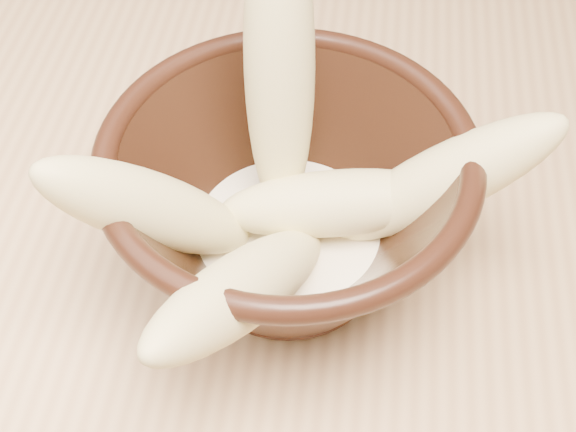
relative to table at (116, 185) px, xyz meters
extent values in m
cube|color=tan|center=(0.00, 0.00, 0.06)|extent=(1.20, 0.80, 0.04)
cylinder|color=black|center=(0.16, -0.12, 0.08)|extent=(0.09, 0.09, 0.01)
cylinder|color=black|center=(0.16, -0.12, 0.11)|extent=(0.09, 0.09, 0.01)
torus|color=black|center=(0.16, -0.12, 0.18)|extent=(0.21, 0.21, 0.01)
cylinder|color=beige|center=(0.16, -0.12, 0.12)|extent=(0.12, 0.12, 0.02)
ellipsoid|color=#D8C980|center=(0.15, -0.09, 0.21)|extent=(0.05, 0.09, 0.19)
ellipsoid|color=#D8C980|center=(0.09, -0.16, 0.17)|extent=(0.13, 0.10, 0.13)
ellipsoid|color=#D8C980|center=(0.24, -0.11, 0.16)|extent=(0.14, 0.06, 0.12)
ellipsoid|color=#D8C980|center=(0.18, -0.12, 0.15)|extent=(0.14, 0.06, 0.05)
ellipsoid|color=#D8C980|center=(0.14, -0.19, 0.16)|extent=(0.10, 0.16, 0.11)
camera|label=1|loc=(0.19, -0.41, 0.49)|focal=50.00mm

